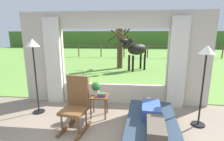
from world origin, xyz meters
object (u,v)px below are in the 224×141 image
rocking_chair (76,104)px  side_table (99,99)px  book_stack (102,95)px  horse (136,50)px  pasture_tree (120,47)px  potted_plant (96,87)px  floor_lamp_left (33,54)px  floor_lamp_right (206,62)px  recliner_sofa (151,129)px  reclining_person (152,115)px

rocking_chair → side_table: 0.70m
book_stack → horse: 5.47m
rocking_chair → side_table: size_ratio=2.15×
horse → pasture_tree: pasture_tree is taller
side_table → potted_plant: 0.29m
book_stack → floor_lamp_left: (-1.65, 0.09, 0.93)m
book_stack → pasture_tree: size_ratio=0.09×
floor_lamp_left → pasture_tree: bearing=73.3°
potted_plant → rocking_chair: bearing=-114.8°
potted_plant → floor_lamp_right: 2.43m
rocking_chair → pasture_tree: 6.52m
floor_lamp_left → floor_lamp_right: (3.80, -0.24, -0.09)m
pasture_tree → floor_lamp_left: bearing=-106.7°
rocking_chair → side_table: bearing=66.8°
side_table → floor_lamp_right: size_ratio=0.30×
potted_plant → pasture_tree: size_ratio=0.14×
floor_lamp_left → rocking_chair: bearing=-27.2°
rocking_chair → horse: horse is taller
floor_lamp_left → potted_plant: bearing=1.1°
floor_lamp_right → pasture_tree: pasture_tree is taller
side_table → pasture_tree: (0.19, 5.87, 0.84)m
horse → recliner_sofa: bearing=141.9°
floor_lamp_left → side_table: bearing=-1.1°
side_table → horse: 5.44m
potted_plant → floor_lamp_right: size_ratio=0.18×
recliner_sofa → side_table: 1.41m
reclining_person → floor_lamp_right: size_ratio=0.83×
horse → pasture_tree: size_ratio=0.74×
book_stack → floor_lamp_right: floor_lamp_right is taller
reclining_person → side_table: reclining_person is taller
floor_lamp_left → recliner_sofa: bearing=-17.5°
recliner_sofa → floor_lamp_right: bearing=34.6°
recliner_sofa → pasture_tree: pasture_tree is taller
side_table → horse: bearing=78.5°
recliner_sofa → reclining_person: (-0.00, -0.05, 0.30)m
reclining_person → pasture_tree: bearing=103.4°
side_table → recliner_sofa: bearing=-35.9°
reclining_person → potted_plant: size_ratio=4.49×
pasture_tree → book_stack: bearing=-91.0°
book_stack → horse: horse is taller
reclining_person → horse: bearing=96.0°
side_table → floor_lamp_right: floor_lamp_right is taller
side_table → pasture_tree: size_ratio=0.22×
recliner_sofa → floor_lamp_left: 3.11m
floor_lamp_right → floor_lamp_left: bearing=176.4°
floor_lamp_right → pasture_tree: bearing=108.6°
floor_lamp_left → horse: 5.89m
reclining_person → floor_lamp_left: 3.01m
reclining_person → floor_lamp_left: (-2.70, 0.90, 0.97)m
side_table → potted_plant: bearing=143.1°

